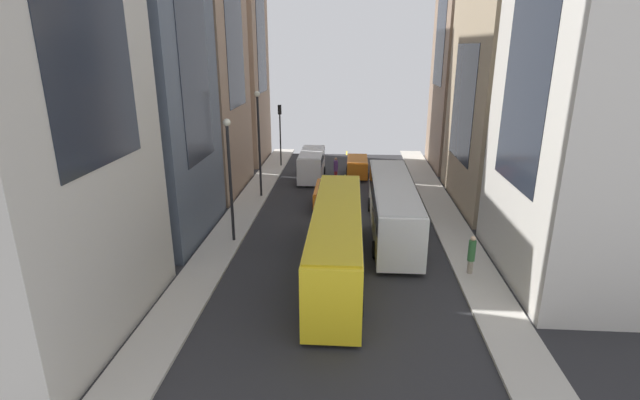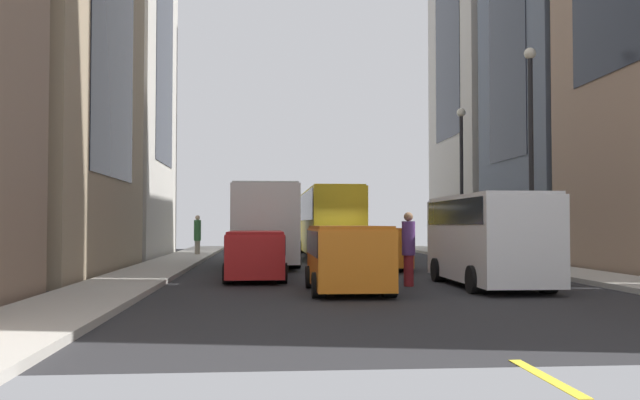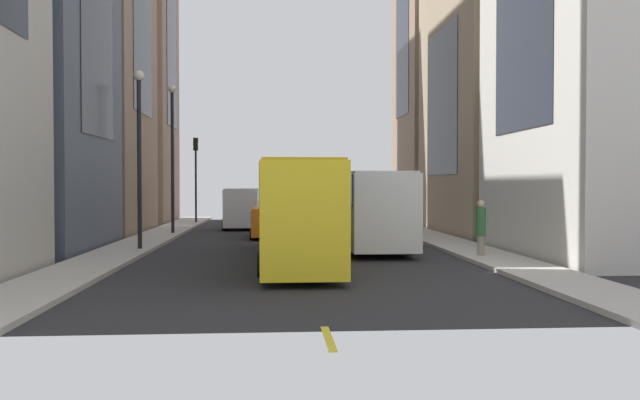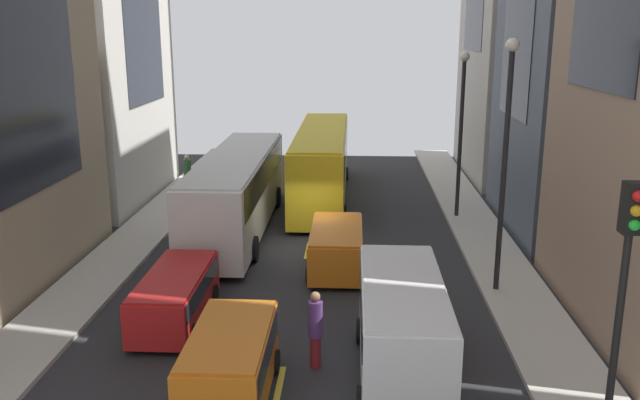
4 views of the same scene
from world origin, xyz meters
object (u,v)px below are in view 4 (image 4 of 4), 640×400
object	(u,v)px
streetcar_yellow	(322,158)
car_orange_2	(230,359)
delivery_van_white	(402,321)
car_red_0	(175,293)
pedestrian_crossing_mid	(188,173)
car_orange_1	(336,245)
city_bus_white	(237,186)
pedestrian_waiting_curb	(315,327)
traffic_light_near_corner	(623,285)

from	to	relation	value
streetcar_yellow	car_orange_2	bearing A→B (deg)	-93.65
delivery_van_white	car_orange_2	distance (m)	4.36
car_red_0	pedestrian_crossing_mid	distance (m)	15.74
delivery_van_white	car_orange_1	world-z (taller)	delivery_van_white
delivery_van_white	car_orange_2	xyz separation A→B (m)	(-4.14, -1.25, -0.50)
streetcar_yellow	delivery_van_white	bearing A→B (deg)	-81.07
city_bus_white	car_red_0	xyz separation A→B (m)	(-0.30, -9.48, -1.10)
pedestrian_waiting_curb	traffic_light_near_corner	distance (m)	8.07
streetcar_yellow	car_orange_1	distance (m)	10.82
car_orange_1	traffic_light_near_corner	distance (m)	13.63
delivery_van_white	traffic_light_near_corner	bearing A→B (deg)	-51.79
streetcar_yellow	car_red_0	bearing A→B (deg)	-103.43
car_orange_1	city_bus_white	bearing A→B (deg)	132.94
delivery_van_white	car_red_0	size ratio (longest dim) A/B	1.28
streetcar_yellow	pedestrian_crossing_mid	xyz separation A→B (m)	(-7.02, -0.05, -0.88)
car_orange_2	streetcar_yellow	bearing A→B (deg)	86.35
streetcar_yellow	car_orange_1	xyz separation A→B (m)	(1.04, -10.70, -1.17)
city_bus_white	car_orange_2	distance (m)	13.90
streetcar_yellow	car_orange_2	world-z (taller)	streetcar_yellow
pedestrian_waiting_curb	car_orange_2	bearing A→B (deg)	-141.62
pedestrian_crossing_mid	traffic_light_near_corner	world-z (taller)	traffic_light_near_corner
car_orange_1	pedestrian_waiting_curb	bearing A→B (deg)	-92.79
city_bus_white	traffic_light_near_corner	distance (m)	19.60
city_bus_white	delivery_van_white	xyz separation A→B (m)	(6.27, -12.45, -0.49)
pedestrian_crossing_mid	city_bus_white	bearing A→B (deg)	-80.51
traffic_light_near_corner	car_red_0	bearing A→B (deg)	143.72
pedestrian_crossing_mid	traffic_light_near_corner	distance (m)	26.57
pedestrian_crossing_mid	pedestrian_waiting_curb	xyz separation A→B (m)	(7.71, -17.97, -0.12)
car_orange_1	pedestrian_crossing_mid	xyz separation A→B (m)	(-8.07, 10.65, 0.30)
pedestrian_waiting_curb	traffic_light_near_corner	bearing A→B (deg)	-41.72
city_bus_white	traffic_light_near_corner	xyz separation A→B (m)	(9.74, -16.85, 2.31)
city_bus_white	car_orange_2	world-z (taller)	city_bus_white
car_red_0	pedestrian_waiting_curb	size ratio (longest dim) A/B	2.20
streetcar_yellow	traffic_light_near_corner	world-z (taller)	traffic_light_near_corner
streetcar_yellow	delivery_van_white	xyz separation A→B (m)	(2.89, -18.39, -0.61)
car_orange_2	car_red_0	bearing A→B (deg)	119.96
car_orange_1	pedestrian_waiting_curb	world-z (taller)	pedestrian_waiting_curb
streetcar_yellow	pedestrian_crossing_mid	bearing A→B (deg)	-179.56
city_bus_white	pedestrian_waiting_curb	world-z (taller)	city_bus_white
streetcar_yellow	pedestrian_crossing_mid	distance (m)	7.08
city_bus_white	traffic_light_near_corner	size ratio (longest dim) A/B	2.15
car_orange_1	traffic_light_near_corner	xyz separation A→B (m)	(5.32, -12.10, 3.36)
pedestrian_waiting_curb	streetcar_yellow	bearing A→B (deg)	90.59
pedestrian_waiting_curb	delivery_van_white	bearing A→B (deg)	-11.21
car_red_0	car_orange_2	distance (m)	4.87
delivery_van_white	car_orange_2	world-z (taller)	delivery_van_white
city_bus_white	streetcar_yellow	world-z (taller)	streetcar_yellow
city_bus_white	pedestrian_crossing_mid	xyz separation A→B (m)	(-3.64, 5.89, -0.76)
streetcar_yellow	city_bus_white	bearing A→B (deg)	-119.62
delivery_van_white	car_red_0	distance (m)	7.24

